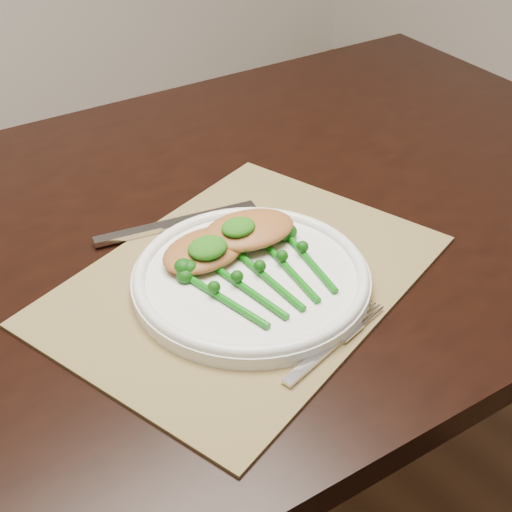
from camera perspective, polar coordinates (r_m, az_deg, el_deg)
dining_table at (r=1.26m, az=-4.67°, el=-12.01°), size 1.68×1.06×0.75m
placemat at (r=0.91m, az=-0.91°, el=-1.84°), size 0.56×0.47×0.00m
dinner_plate at (r=0.89m, az=-0.39°, el=-1.69°), size 0.30×0.30×0.03m
knife at (r=1.00m, az=-7.60°, el=2.35°), size 0.23×0.08×0.01m
fork at (r=0.83m, az=6.77°, el=-6.41°), size 0.17×0.05×0.01m
chicken_fillet_left at (r=0.91m, az=-4.12°, el=0.50°), size 0.13×0.09×0.02m
chicken_fillet_right at (r=0.93m, az=-0.58°, el=2.13°), size 0.14×0.11×0.03m
pesto_dollop_left at (r=0.89m, az=-3.90°, el=0.68°), size 0.05×0.04×0.02m
pesto_dollop_right at (r=0.91m, az=-1.43°, el=2.32°), size 0.05×0.04×0.02m
broccolini_bundle at (r=0.87m, az=1.08°, el=-1.93°), size 0.15×0.17×0.04m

